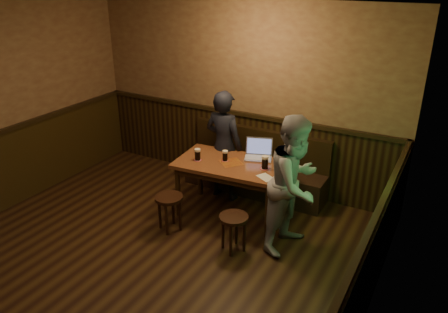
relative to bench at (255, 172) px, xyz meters
name	(u,v)px	position (x,y,z in m)	size (l,w,h in m)	color
room	(116,179)	(-0.39, -2.53, 0.89)	(5.04, 6.04, 2.84)	black
bench	(255,172)	(0.00, 0.00, 0.00)	(2.20, 0.50, 0.95)	black
pub_table	(231,169)	(0.00, -0.78, 0.37)	(1.53, 0.96, 0.79)	#582719
stool_left	(169,203)	(-0.50, -1.52, 0.08)	(0.45, 0.45, 0.49)	black
stool_right	(234,223)	(0.44, -1.52, 0.07)	(0.42, 0.42, 0.47)	black
pint_left	(198,154)	(-0.43, -0.93, 0.55)	(0.11, 0.11, 0.16)	#B31637
pint_mid	(225,156)	(-0.10, -0.77, 0.54)	(0.09, 0.09, 0.15)	#B31637
pint_right	(265,162)	(0.47, -0.74, 0.56)	(0.12, 0.12, 0.18)	#B31637
laptop	(259,153)	(0.24, -0.44, 0.54)	(0.44, 0.40, 0.26)	silver
menu	(266,177)	(0.59, -0.97, 0.47)	(0.22, 0.15, 0.00)	silver
person_suit	(224,146)	(-0.33, -0.39, 0.51)	(0.60, 0.39, 1.63)	black
person_grey	(295,184)	(1.01, -1.07, 0.53)	(0.82, 0.64, 1.69)	gray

